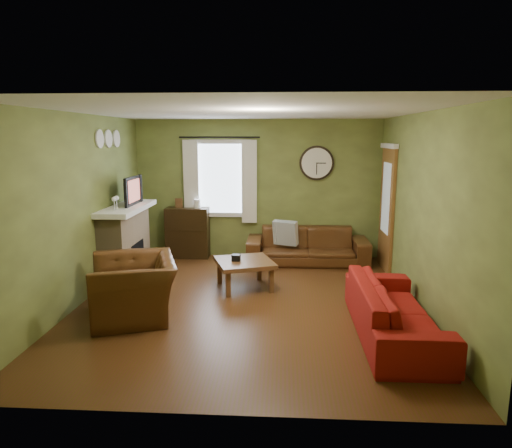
# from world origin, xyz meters

# --- Properties ---
(floor) EXTENTS (4.60, 5.20, 0.00)m
(floor) POSITION_xyz_m (0.00, 0.00, 0.00)
(floor) COLOR #462711
(floor) RESTS_ON ground
(ceiling) EXTENTS (4.60, 5.20, 0.00)m
(ceiling) POSITION_xyz_m (0.00, 0.00, 2.60)
(ceiling) COLOR white
(ceiling) RESTS_ON ground
(wall_left) EXTENTS (0.00, 5.20, 2.60)m
(wall_left) POSITION_xyz_m (-2.30, 0.00, 1.30)
(wall_left) COLOR olive
(wall_left) RESTS_ON ground
(wall_right) EXTENTS (0.00, 5.20, 2.60)m
(wall_right) POSITION_xyz_m (2.30, 0.00, 1.30)
(wall_right) COLOR olive
(wall_right) RESTS_ON ground
(wall_back) EXTENTS (4.60, 0.00, 2.60)m
(wall_back) POSITION_xyz_m (0.00, 2.60, 1.30)
(wall_back) COLOR olive
(wall_back) RESTS_ON ground
(wall_front) EXTENTS (4.60, 0.00, 2.60)m
(wall_front) POSITION_xyz_m (0.00, -2.60, 1.30)
(wall_front) COLOR olive
(wall_front) RESTS_ON ground
(fireplace) EXTENTS (0.40, 1.40, 1.10)m
(fireplace) POSITION_xyz_m (-2.10, 1.15, 0.55)
(fireplace) COLOR tan
(fireplace) RESTS_ON floor
(firebox) EXTENTS (0.04, 0.60, 0.55)m
(firebox) POSITION_xyz_m (-1.91, 1.15, 0.30)
(firebox) COLOR black
(firebox) RESTS_ON fireplace
(mantel) EXTENTS (0.58, 1.60, 0.08)m
(mantel) POSITION_xyz_m (-2.07, 1.15, 1.14)
(mantel) COLOR white
(mantel) RESTS_ON fireplace
(tv) EXTENTS (0.08, 0.60, 0.35)m
(tv) POSITION_xyz_m (-2.05, 1.30, 1.35)
(tv) COLOR black
(tv) RESTS_ON mantel
(tv_screen) EXTENTS (0.02, 0.62, 0.36)m
(tv_screen) POSITION_xyz_m (-1.97, 1.30, 1.41)
(tv_screen) COLOR #994C3F
(tv_screen) RESTS_ON mantel
(medallion_left) EXTENTS (0.28, 0.28, 0.03)m
(medallion_left) POSITION_xyz_m (-2.28, 0.80, 2.25)
(medallion_left) COLOR white
(medallion_left) RESTS_ON wall_left
(medallion_mid) EXTENTS (0.28, 0.28, 0.03)m
(medallion_mid) POSITION_xyz_m (-2.28, 1.15, 2.25)
(medallion_mid) COLOR white
(medallion_mid) RESTS_ON wall_left
(medallion_right) EXTENTS (0.28, 0.28, 0.03)m
(medallion_right) POSITION_xyz_m (-2.28, 1.50, 2.25)
(medallion_right) COLOR white
(medallion_right) RESTS_ON wall_left
(window_pane) EXTENTS (1.00, 0.02, 1.30)m
(window_pane) POSITION_xyz_m (-0.70, 2.58, 1.50)
(window_pane) COLOR silver
(window_pane) RESTS_ON wall_back
(curtain_rod) EXTENTS (0.03, 0.03, 1.50)m
(curtain_rod) POSITION_xyz_m (-0.70, 2.48, 2.27)
(curtain_rod) COLOR black
(curtain_rod) RESTS_ON wall_back
(curtain_left) EXTENTS (0.28, 0.04, 1.55)m
(curtain_left) POSITION_xyz_m (-1.25, 2.48, 1.45)
(curtain_left) COLOR silver
(curtain_left) RESTS_ON wall_back
(curtain_right) EXTENTS (0.28, 0.04, 1.55)m
(curtain_right) POSITION_xyz_m (-0.15, 2.48, 1.45)
(curtain_right) COLOR silver
(curtain_right) RESTS_ON wall_back
(wall_clock) EXTENTS (0.64, 0.06, 0.64)m
(wall_clock) POSITION_xyz_m (1.10, 2.55, 1.80)
(wall_clock) COLOR white
(wall_clock) RESTS_ON wall_back
(door) EXTENTS (0.05, 0.90, 2.10)m
(door) POSITION_xyz_m (2.27, 1.85, 1.05)
(door) COLOR brown
(door) RESTS_ON floor
(bookshelf) EXTENTS (0.81, 0.34, 0.96)m
(bookshelf) POSITION_xyz_m (-1.33, 2.41, 0.48)
(bookshelf) COLOR black
(bookshelf) RESTS_ON floor
(book) EXTENTS (0.19, 0.25, 0.02)m
(book) POSITION_xyz_m (-1.34, 2.63, 0.96)
(book) COLOR #56371E
(book) RESTS_ON bookshelf
(sofa_brown) EXTENTS (2.19, 0.86, 0.64)m
(sofa_brown) POSITION_xyz_m (0.94, 2.15, 0.32)
(sofa_brown) COLOR #452611
(sofa_brown) RESTS_ON floor
(pillow_left) EXTENTS (0.46, 0.30, 0.45)m
(pillow_left) POSITION_xyz_m (0.53, 2.17, 0.55)
(pillow_left) COLOR #9AA3A9
(pillow_left) RESTS_ON sofa_brown
(pillow_right) EXTENTS (0.37, 0.22, 0.35)m
(pillow_right) POSITION_xyz_m (0.51, 2.26, 0.55)
(pillow_right) COLOR #9AA3A9
(pillow_right) RESTS_ON sofa_brown
(sofa_red) EXTENTS (0.83, 2.13, 0.62)m
(sofa_red) POSITION_xyz_m (1.78, -0.94, 0.31)
(sofa_red) COLOR maroon
(sofa_red) RESTS_ON floor
(armchair) EXTENTS (1.35, 1.44, 0.76)m
(armchair) POSITION_xyz_m (-1.41, -0.54, 0.38)
(armchair) COLOR #452611
(armchair) RESTS_ON floor
(coffee_table) EXTENTS (1.03, 1.03, 0.43)m
(coffee_table) POSITION_xyz_m (-0.09, 0.66, 0.22)
(coffee_table) COLOR #56371E
(coffee_table) RESTS_ON floor
(tissue_box) EXTENTS (0.13, 0.13, 0.09)m
(tissue_box) POSITION_xyz_m (-0.22, 0.64, 0.40)
(tissue_box) COLOR black
(tissue_box) RESTS_ON coffee_table
(wine_glass_a) EXTENTS (0.07, 0.07, 0.21)m
(wine_glass_a) POSITION_xyz_m (-2.05, 0.63, 1.29)
(wine_glass_a) COLOR white
(wine_glass_a) RESTS_ON mantel
(wine_glass_b) EXTENTS (0.08, 0.08, 0.22)m
(wine_glass_b) POSITION_xyz_m (-2.05, 0.74, 1.29)
(wine_glass_b) COLOR white
(wine_glass_b) RESTS_ON mantel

